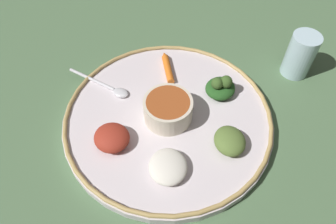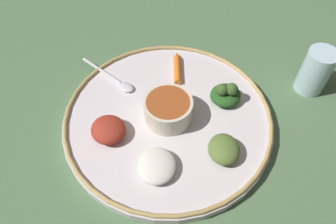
% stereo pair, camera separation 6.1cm
% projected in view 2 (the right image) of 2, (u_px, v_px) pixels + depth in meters
% --- Properties ---
extents(ground_plane, '(2.40, 2.40, 0.00)m').
position_uv_depth(ground_plane, '(168.00, 122.00, 0.64)').
color(ground_plane, '#4C6B47').
extents(platter, '(0.40, 0.40, 0.02)m').
position_uv_depth(platter, '(168.00, 119.00, 0.63)').
color(platter, silver).
rests_on(platter, ground_plane).
extents(platter_rim, '(0.40, 0.40, 0.01)m').
position_uv_depth(platter_rim, '(168.00, 116.00, 0.62)').
color(platter_rim, tan).
rests_on(platter_rim, platter).
extents(center_bowl, '(0.09, 0.09, 0.05)m').
position_uv_depth(center_bowl, '(168.00, 109.00, 0.60)').
color(center_bowl, beige).
rests_on(center_bowl, platter).
extents(spoon, '(0.15, 0.02, 0.01)m').
position_uv_depth(spoon, '(115.00, 80.00, 0.68)').
color(spoon, silver).
rests_on(spoon, platter).
extents(greens_pile, '(0.07, 0.08, 0.05)m').
position_uv_depth(greens_pile, '(226.00, 94.00, 0.63)').
color(greens_pile, '#23511E').
rests_on(greens_pile, platter).
extents(carrot_near_spoon, '(0.07, 0.08, 0.01)m').
position_uv_depth(carrot_near_spoon, '(177.00, 68.00, 0.69)').
color(carrot_near_spoon, orange).
rests_on(carrot_near_spoon, platter).
extents(mound_collards, '(0.08, 0.08, 0.03)m').
position_uv_depth(mound_collards, '(224.00, 149.00, 0.56)').
color(mound_collards, '#567033').
rests_on(mound_collards, platter).
extents(mound_rice_white, '(0.10, 0.10, 0.02)m').
position_uv_depth(mound_rice_white, '(157.00, 166.00, 0.55)').
color(mound_rice_white, silver).
rests_on(mound_rice_white, platter).
extents(mound_beet, '(0.07, 0.07, 0.03)m').
position_uv_depth(mound_beet, '(108.00, 130.00, 0.59)').
color(mound_beet, maroon).
rests_on(mound_beet, platter).
extents(drinking_glass, '(0.06, 0.06, 0.10)m').
position_uv_depth(drinking_glass, '(314.00, 74.00, 0.66)').
color(drinking_glass, silver).
rests_on(drinking_glass, ground_plane).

